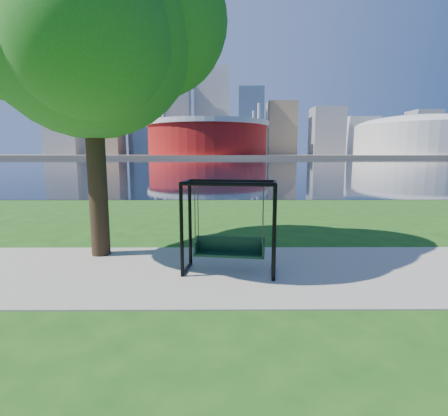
{
  "coord_description": "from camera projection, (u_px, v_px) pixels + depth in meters",
  "views": [
    {
      "loc": [
        -0.15,
        -8.1,
        2.65
      ],
      "look_at": [
        -0.11,
        0.0,
        1.39
      ],
      "focal_mm": 28.0,
      "sensor_mm": 36.0,
      "label": 1
    }
  ],
  "objects": [
    {
      "name": "path",
      "position": [
        229.0,
        271.0,
        7.91
      ],
      "size": [
        120.0,
        4.0,
        0.03
      ],
      "primitive_type": "cube",
      "color": "#9E937F",
      "rests_on": "ground"
    },
    {
      "name": "ground",
      "position": [
        228.0,
        265.0,
        8.41
      ],
      "size": [
        900.0,
        900.0,
        0.0
      ],
      "primitive_type": "plane",
      "color": "#1E5114",
      "rests_on": "ground"
    },
    {
      "name": "park_tree",
      "position": [
        87.0,
        24.0,
        8.4
      ],
      "size": [
        6.68,
        6.03,
        8.29
      ],
      "color": "black",
      "rests_on": "ground"
    },
    {
      "name": "river",
      "position": [
        223.0,
        163.0,
        109.21
      ],
      "size": [
        900.0,
        180.0,
        0.02
      ],
      "primitive_type": "cube",
      "color": "black",
      "rests_on": "ground"
    },
    {
      "name": "arena",
      "position": [
        419.0,
        135.0,
        238.94
      ],
      "size": [
        84.0,
        84.0,
        26.56
      ],
      "color": "beige",
      "rests_on": "far_bank"
    },
    {
      "name": "stadium",
      "position": [
        208.0,
        137.0,
        238.42
      ],
      "size": [
        83.0,
        83.0,
        32.0
      ],
      "color": "maroon",
      "rests_on": "far_bank"
    },
    {
      "name": "swing",
      "position": [
        229.0,
        229.0,
        7.69
      ],
      "size": [
        2.13,
        1.15,
        2.08
      ],
      "rotation": [
        0.0,
        0.0,
        -0.14
      ],
      "color": "black",
      "rests_on": "ground"
    },
    {
      "name": "far_bank",
      "position": [
        222.0,
        156.0,
        310.66
      ],
      "size": [
        900.0,
        228.0,
        2.0
      ],
      "primitive_type": "cube",
      "color": "#937F60",
      "rests_on": "ground"
    },
    {
      "name": "skyline",
      "position": [
        218.0,
        117.0,
        318.54
      ],
      "size": [
        392.0,
        66.0,
        96.5
      ],
      "color": "gray",
      "rests_on": "far_bank"
    }
  ]
}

